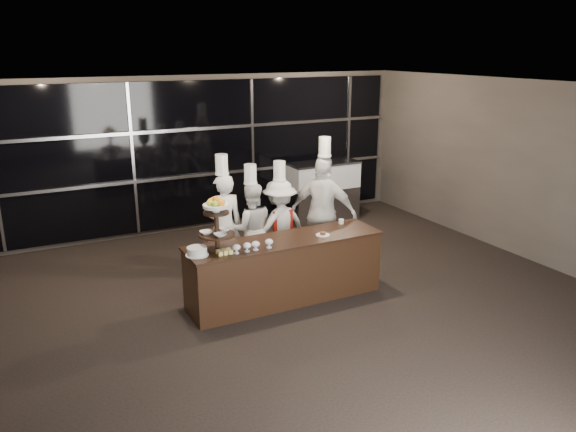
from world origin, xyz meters
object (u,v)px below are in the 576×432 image
buffet_counter (285,269)px  chef_a (224,224)px  layer_cake (197,251)px  chef_b (251,227)px  display_case (323,188)px  chef_c (280,225)px  chef_d (323,213)px  display_stand (216,220)px

buffet_counter → chef_a: 1.35m
layer_cake → chef_b: (1.29, 1.22, -0.22)m
display_case → chef_c: size_ratio=0.82×
display_case → layer_cake: bearing=-139.8°
chef_a → chef_b: (0.45, -0.04, -0.10)m
chef_b → chef_d: (1.10, -0.37, 0.19)m
buffet_counter → display_stand: display_stand is taller
buffet_counter → layer_cake: size_ratio=9.47×
display_stand → chef_a: size_ratio=0.38×
layer_cake → display_case: (3.75, 3.17, -0.29)m
display_stand → display_case: size_ratio=0.50×
chef_c → display_stand: bearing=-143.2°
buffet_counter → chef_a: chef_a is taller
layer_cake → chef_d: 2.54m
display_stand → display_case: 4.70m
buffet_counter → display_stand: 1.33m
display_stand → chef_c: bearing=36.8°
display_stand → layer_cake: display_stand is taller
chef_a → chef_b: 0.46m
chef_a → chef_d: (1.55, -0.41, 0.09)m
layer_cake → chef_d: bearing=19.5°
display_stand → buffet_counter: bearing=0.0°
chef_a → chef_c: 0.92m
layer_cake → display_case: 4.92m
chef_b → chef_c: (0.46, -0.09, 0.01)m
display_stand → chef_b: 1.64m
display_case → chef_d: 2.70m
layer_cake → chef_b: 1.79m
chef_b → chef_c: bearing=-10.9°
chef_b → chef_c: chef_c is taller
display_stand → chef_b: chef_b is taller
display_case → chef_d: (-1.35, -2.32, 0.26)m
display_stand → chef_d: 2.28m
chef_a → display_stand: bearing=-114.2°
chef_b → chef_a: bearing=174.9°
display_stand → display_case: (3.45, 3.12, -0.65)m
buffet_counter → chef_c: (0.45, 1.08, 0.30)m
chef_a → chef_c: bearing=-8.1°
layer_cake → chef_a: (0.84, 1.26, -0.12)m
chef_a → chef_b: size_ratio=1.11×
chef_c → chef_d: chef_d is taller
buffet_counter → chef_d: size_ratio=1.31×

